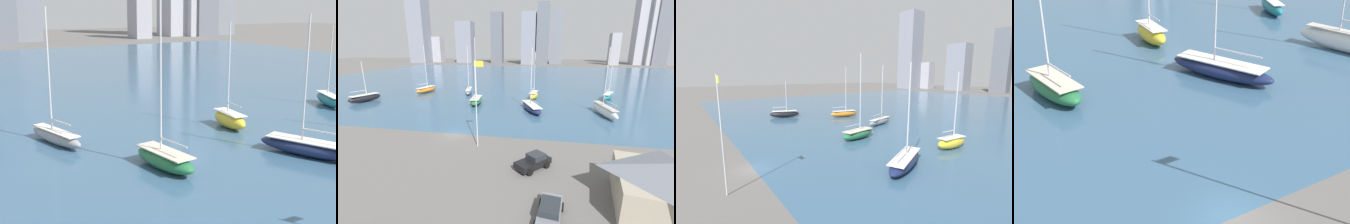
# 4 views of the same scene
# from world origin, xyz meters

# --- Properties ---
(ground_plane) EXTENTS (500.00, 500.00, 0.00)m
(ground_plane) POSITION_xyz_m (0.00, 0.00, 0.00)
(ground_plane) COLOR #605E5B
(harbor_water) EXTENTS (180.00, 140.00, 0.00)m
(harbor_water) POSITION_xyz_m (0.00, 70.00, 0.00)
(harbor_water) COLOR #385B7A
(harbor_water) RESTS_ON ground_plane
(flag_pole) EXTENTS (1.24, 0.14, 12.20)m
(flag_pole) POSITION_xyz_m (5.22, -3.94, 6.59)
(flag_pole) COLOR silver
(flag_pole) RESTS_ON ground_plane
(sailboat_navy) EXTENTS (6.39, 10.56, 13.74)m
(sailboat_navy) POSITION_xyz_m (11.31, 16.42, 0.88)
(sailboat_navy) COLOR #19234C
(sailboat_navy) RESTS_ON harbor_water
(sailboat_gray) EXTENTS (4.05, 9.42, 14.40)m
(sailboat_gray) POSITION_xyz_m (-9.32, 32.67, 0.90)
(sailboat_gray) COLOR gray
(sailboat_gray) RESTS_ON harbor_water
(sailboat_black) EXTENTS (5.17, 8.62, 10.36)m
(sailboat_black) POSITION_xyz_m (-32.48, 17.20, 1.00)
(sailboat_black) COLOR black
(sailboat_black) RESTS_ON harbor_water
(sailboat_yellow) EXTENTS (2.80, 6.60, 12.64)m
(sailboat_yellow) POSITION_xyz_m (10.90, 28.95, 1.08)
(sailboat_yellow) COLOR yellow
(sailboat_yellow) RESTS_ON harbor_water
(sailboat_orange) EXTENTS (4.24, 8.50, 14.34)m
(sailboat_orange) POSITION_xyz_m (-23.13, 31.70, 0.99)
(sailboat_orange) COLOR orange
(sailboat_orange) RESTS_ON harbor_water
(sailboat_green) EXTENTS (3.61, 8.14, 16.04)m
(sailboat_green) POSITION_xyz_m (-2.85, 20.14, 0.99)
(sailboat_green) COLOR #236B3D
(sailboat_green) RESTS_ON harbor_water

